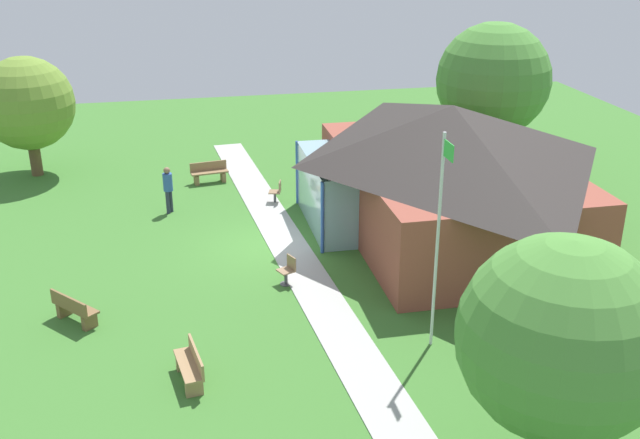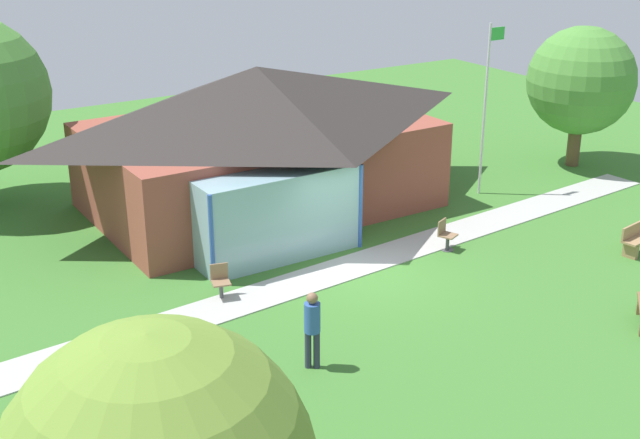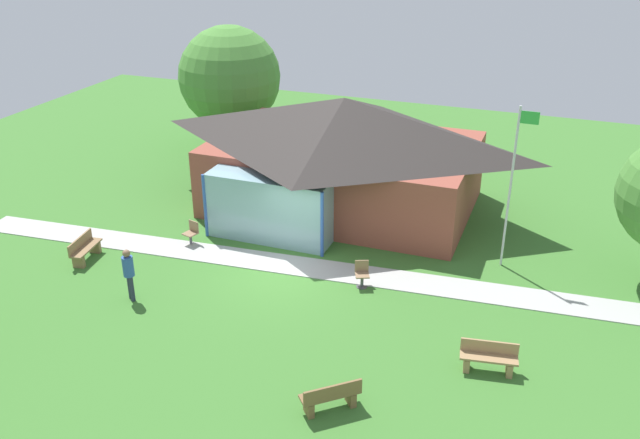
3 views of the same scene
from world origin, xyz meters
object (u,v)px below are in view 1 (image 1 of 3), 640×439
object	(u,v)px
bench_front_right	(74,309)
bench_lawn_far_right	(191,367)
tree_behind_pavilion_left	(493,80)
bench_mid_left	(209,173)
flagpole	(439,234)
patio_chair_west	(277,192)
visitor_strolling_lawn	(168,186)
tree_lawn_corner	(27,104)
patio_chair_lawn_spare	(288,271)
tree_east_hedge	(562,339)
pavilion	(444,168)

from	to	relation	value
bench_front_right	bench_lawn_far_right	size ratio (longest dim) A/B	0.91
tree_behind_pavilion_left	bench_mid_left	bearing A→B (deg)	-87.20
flagpole	patio_chair_west	xyz separation A→B (m)	(-10.69, -2.35, -2.66)
tree_behind_pavilion_left	visitor_strolling_lawn	bearing A→B (deg)	-75.47
bench_lawn_far_right	tree_lawn_corner	bearing A→B (deg)	10.05
flagpole	bench_front_right	distance (m)	9.81
bench_mid_left	patio_chair_lawn_spare	distance (m)	9.61
visitor_strolling_lawn	tree_east_hedge	distance (m)	17.05
flagpole	bench_mid_left	world-z (taller)	flagpole
bench_front_right	tree_behind_pavilion_left	xyz separation A→B (m)	(-11.15, 16.58, 3.15)
patio_chair_west	tree_lawn_corner	bearing A→B (deg)	76.00
pavilion	patio_chair_west	world-z (taller)	pavilion
pavilion	flagpole	xyz separation A→B (m)	(6.78, -2.74, 0.77)
bench_lawn_far_right	tree_east_hedge	bearing A→B (deg)	-134.20
visitor_strolling_lawn	tree_lawn_corner	world-z (taller)	tree_lawn_corner
bench_lawn_far_right	tree_behind_pavilion_left	world-z (taller)	tree_behind_pavilion_left
bench_mid_left	patio_chair_lawn_spare	xyz separation A→B (m)	(9.47, 1.66, 0.01)
patio_chair_lawn_spare	tree_east_hedge	distance (m)	10.06
bench_mid_left	patio_chair_west	bearing A→B (deg)	120.64
bench_mid_left	tree_east_hedge	size ratio (longest dim) A/B	0.31
bench_mid_left	patio_chair_west	distance (m)	3.67
visitor_strolling_lawn	tree_lawn_corner	xyz separation A→B (m)	(-5.44, -5.36, 2.02)
patio_chair_west	tree_east_hedge	xyz separation A→B (m)	(15.66, 2.84, 2.70)
visitor_strolling_lawn	tree_lawn_corner	bearing A→B (deg)	-98.89
patio_chair_lawn_spare	tree_east_hedge	size ratio (longest dim) A/B	0.17
bench_front_right	tree_lawn_corner	xyz separation A→B (m)	(-12.97, -2.73, 2.63)
flagpole	bench_lawn_far_right	size ratio (longest dim) A/B	3.59
tree_lawn_corner	bench_mid_left	bearing A→B (deg)	70.90
bench_mid_left	bench_front_right	size ratio (longest dim) A/B	1.09
flagpole	tree_east_hedge	bearing A→B (deg)	5.63
pavilion	patio_chair_lawn_spare	size ratio (longest dim) A/B	12.90
flagpole	patio_chair_west	size ratio (longest dim) A/B	6.48
bench_lawn_far_right	patio_chair_west	world-z (taller)	patio_chair_west
bench_mid_left	patio_chair_lawn_spare	world-z (taller)	patio_chair_lawn_spare
patio_chair_west	tree_lawn_corner	xyz separation A→B (m)	(-5.27, -9.34, 2.62)
tree_lawn_corner	patio_chair_lawn_spare	bearing A→B (deg)	36.09
bench_front_right	visitor_strolling_lawn	bearing A→B (deg)	119.58
bench_mid_left	tree_behind_pavilion_left	distance (m)	12.71
flagpole	bench_mid_left	distance (m)	14.56
patio_chair_west	tree_lawn_corner	world-z (taller)	tree_lawn_corner
visitor_strolling_lawn	tree_east_hedge	world-z (taller)	tree_east_hedge
patio_chair_lawn_spare	visitor_strolling_lawn	world-z (taller)	visitor_strolling_lawn
flagpole	patio_chair_lawn_spare	size ratio (longest dim) A/B	6.48
flagpole	tree_lawn_corner	size ratio (longest dim) A/B	1.13
bench_lawn_far_right	patio_chair_lawn_spare	distance (m)	5.37
pavilion	patio_chair_west	xyz separation A→B (m)	(-3.90, -5.09, -1.89)
bench_front_right	tree_east_hedge	size ratio (longest dim) A/B	0.28
bench_lawn_far_right	patio_chair_west	xyz separation A→B (m)	(-11.07, 3.68, 0.01)
tree_lawn_corner	bench_front_right	bearing A→B (deg)	11.90
patio_chair_west	patio_chair_lawn_spare	size ratio (longest dim) A/B	1.00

